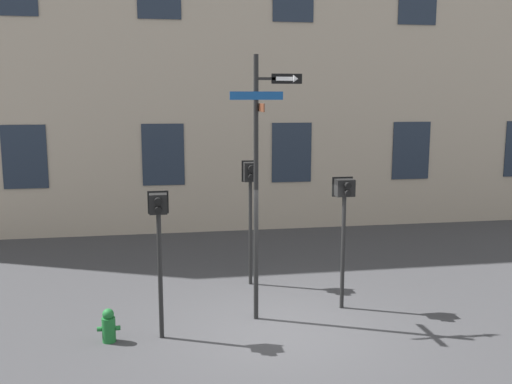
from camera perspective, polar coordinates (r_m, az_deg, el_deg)
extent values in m
plane|color=#38383A|center=(10.70, 2.52, -13.54)|extent=(60.00, 60.00, 0.00)
cube|color=#1E2838|center=(17.98, -22.13, 3.27)|extent=(1.27, 0.03, 1.87)
cube|color=#1E2838|center=(17.55, -9.26, 3.71)|extent=(1.27, 0.03, 1.87)
cube|color=#1E2838|center=(18.02, 3.59, 3.96)|extent=(1.27, 0.03, 1.87)
cube|color=#1E2838|center=(19.32, 15.25, 4.01)|extent=(1.27, 0.03, 1.87)
cylinder|color=black|center=(10.49, 0.00, 0.06)|extent=(0.09, 0.09, 4.93)
cube|color=black|center=(10.40, 1.55, 11.26)|extent=(0.56, 0.05, 0.05)
cube|color=#14478C|center=(10.29, 0.06, 9.61)|extent=(0.96, 0.02, 0.15)
cube|color=brown|center=(10.36, 0.33, 8.47)|extent=(0.02, 0.98, 0.14)
cube|color=black|center=(10.44, 3.10, 11.24)|extent=(0.56, 0.02, 0.18)
cube|color=white|center=(10.42, 2.90, 11.25)|extent=(0.32, 0.01, 0.07)
cone|color=white|center=(10.47, 3.99, 11.23)|extent=(0.10, 0.14, 0.14)
cylinder|color=black|center=(10.09, -9.56, -8.34)|extent=(0.08, 0.08, 2.23)
cube|color=black|center=(9.78, -9.76, -1.16)|extent=(0.30, 0.26, 0.34)
cube|color=black|center=(9.92, -9.76, -1.01)|extent=(0.36, 0.02, 0.40)
cylinder|color=black|center=(9.58, -9.78, -0.92)|extent=(0.12, 0.12, 0.12)
cylinder|color=black|center=(9.61, -9.75, -1.81)|extent=(0.12, 0.12, 0.12)
cylinder|color=silver|center=(9.63, -9.78, -0.86)|extent=(0.09, 0.01, 0.09)
cylinder|color=black|center=(11.46, 8.69, -6.03)|extent=(0.08, 0.08, 2.28)
cube|color=black|center=(11.18, 8.85, 0.43)|extent=(0.36, 0.26, 0.33)
cube|color=black|center=(11.31, 8.63, 0.54)|extent=(0.42, 0.02, 0.39)
cylinder|color=black|center=(10.99, 9.17, 0.66)|extent=(0.12, 0.12, 0.12)
cylinder|color=black|center=(11.02, 9.15, -0.10)|extent=(0.12, 0.12, 0.12)
cylinder|color=orange|center=(11.05, 9.08, 0.70)|extent=(0.09, 0.01, 0.09)
cylinder|color=black|center=(12.75, -0.56, -4.16)|extent=(0.08, 0.08, 2.35)
cube|color=black|center=(12.50, -0.57, 2.02)|extent=(0.29, 0.26, 0.42)
cube|color=black|center=(12.63, -0.67, 2.11)|extent=(0.35, 0.02, 0.48)
cylinder|color=black|center=(12.30, -0.43, 2.34)|extent=(0.15, 0.12, 0.15)
cylinder|color=black|center=(12.32, -0.43, 1.48)|extent=(0.15, 0.12, 0.15)
cylinder|color=silver|center=(12.35, -0.47, 2.38)|extent=(0.12, 0.01, 0.12)
cylinder|color=#196028|center=(10.42, -14.50, -13.19)|extent=(0.23, 0.23, 0.43)
sphere|color=#196028|center=(10.32, -14.57, -11.75)|extent=(0.20, 0.20, 0.20)
cylinder|color=#196028|center=(10.43, -15.38, -13.08)|extent=(0.08, 0.08, 0.08)
cylinder|color=#196028|center=(10.40, -13.63, -13.07)|extent=(0.08, 0.08, 0.08)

